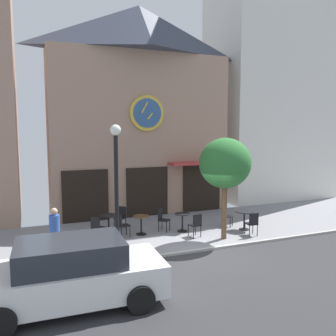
{
  "coord_description": "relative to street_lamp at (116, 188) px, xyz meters",
  "views": [
    {
      "loc": [
        -5.19,
        -10.16,
        4.09
      ],
      "look_at": [
        -0.09,
        2.67,
        2.55
      ],
      "focal_mm": 37.51,
      "sensor_mm": 36.0,
      "label": 1
    }
  ],
  "objects": [
    {
      "name": "neighbor_building_right",
      "position": [
        10.88,
        6.34,
        5.49
      ],
      "size": [
        6.82,
        4.3,
        15.27
      ],
      "color": "silver",
      "rests_on": "ground_plane"
    },
    {
      "name": "pedestrian_blue",
      "position": [
        -2.01,
        -0.19,
        -1.29
      ],
      "size": [
        0.43,
        0.43,
        1.67
      ],
      "color": "#2D2D38",
      "rests_on": "ground_plane"
    },
    {
      "name": "cafe_chair_near_lamp",
      "position": [
        -0.44,
        1.31,
        -1.62
      ],
      "size": [
        0.57,
        0.57,
        0.9
      ],
      "color": "black",
      "rests_on": "ground_plane"
    },
    {
      "name": "cafe_chair_mid_row",
      "position": [
        5.21,
        -0.31,
        -1.62
      ],
      "size": [
        0.43,
        0.43,
        0.9
      ],
      "color": "black",
      "rests_on": "ground_plane"
    },
    {
      "name": "cafe_chair_facing_street",
      "position": [
        4.94,
        1.22,
        -1.62
      ],
      "size": [
        0.57,
        0.57,
        0.9
      ],
      "color": "black",
      "rests_on": "ground_plane"
    },
    {
      "name": "cafe_table_near_door",
      "position": [
        2.93,
        1.17,
        -1.67
      ],
      "size": [
        0.6,
        0.6,
        0.74
      ],
      "color": "black",
      "rests_on": "ground_plane"
    },
    {
      "name": "cafe_chair_facing_wall",
      "position": [
        2.22,
        1.55,
        -1.62
      ],
      "size": [
        0.57,
        0.57,
        0.9
      ],
      "color": "black",
      "rests_on": "ground_plane"
    },
    {
      "name": "cafe_chair_right_end",
      "position": [
        0.5,
        1.33,
        -1.62
      ],
      "size": [
        0.45,
        0.45,
        0.9
      ],
      "color": "black",
      "rests_on": "ground_plane"
    },
    {
      "name": "cafe_table_center",
      "position": [
        0.13,
        1.97,
        -1.62
      ],
      "size": [
        0.71,
        0.71,
        0.75
      ],
      "color": "black",
      "rests_on": "ground_plane"
    },
    {
      "name": "cafe_table_center_left",
      "position": [
        5.38,
        0.48,
        -1.59
      ],
      "size": [
        0.74,
        0.74,
        0.77
      ],
      "color": "black",
      "rests_on": "ground_plane"
    },
    {
      "name": "street_lamp",
      "position": [
        0.0,
        0.0,
        0.0
      ],
      "size": [
        0.36,
        0.36,
        4.23
      ],
      "color": "black",
      "rests_on": "ground_plane"
    },
    {
      "name": "parked_car_white",
      "position": [
        -1.87,
        -3.25,
        -1.39
      ],
      "size": [
        4.36,
        2.14,
        1.55
      ],
      "color": "white",
      "rests_on": "ground_plane"
    },
    {
      "name": "cafe_chair_outer",
      "position": [
        0.77,
        2.54,
        -1.62
      ],
      "size": [
        0.56,
        0.56,
        0.9
      ],
      "color": "black",
      "rests_on": "ground_plane"
    },
    {
      "name": "cafe_chair_left_end",
      "position": [
        3.11,
        0.32,
        -1.62
      ],
      "size": [
        0.46,
        0.46,
        0.9
      ],
      "color": "black",
      "rests_on": "ground_plane"
    },
    {
      "name": "street_tree",
      "position": [
        4.01,
        -0.22,
        0.67
      ],
      "size": [
        1.95,
        1.76,
        3.77
      ],
      "color": "brown",
      "rests_on": "ground_plane"
    },
    {
      "name": "ground_plane",
      "position": [
        2.54,
        -1.87,
        -2.17
      ],
      "size": [
        26.46,
        12.14,
        0.13
      ],
      "color": "gray"
    },
    {
      "name": "clock_building",
      "position": [
        2.45,
        5.2,
        2.96
      ],
      "size": [
        8.59,
        3.25,
        9.87
      ],
      "color": "#9E7A66",
      "rests_on": "ground_plane"
    },
    {
      "name": "cafe_table_near_curb",
      "position": [
        1.28,
        1.4,
        -1.65
      ],
      "size": [
        0.63,
        0.63,
        0.74
      ],
      "color": "black",
      "rests_on": "ground_plane"
    }
  ]
}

